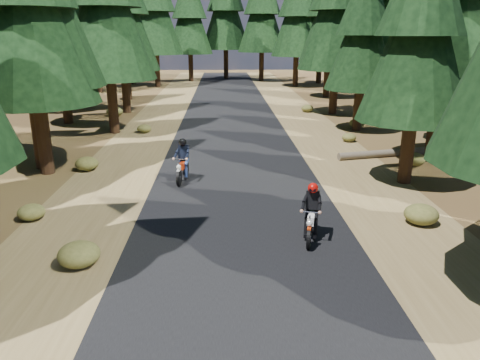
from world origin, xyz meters
The scene contains 8 objects.
ground centered at (0.00, 0.00, 0.00)m, with size 120.00×120.00×0.00m, color #4A2F1A.
road centered at (0.00, 5.00, 0.01)m, with size 6.00×100.00×0.01m, color black.
shoulder_l centered at (-4.60, 5.00, 0.00)m, with size 3.20×100.00×0.01m, color brown.
shoulder_r centered at (4.60, 5.00, 0.00)m, with size 3.20×100.00×0.01m, color brown.
log_near centered at (7.46, 8.37, 0.16)m, with size 0.32×0.32×6.23m, color #4C4233.
understory_shrubs centered at (0.42, 7.42, 0.27)m, with size 15.77×29.17×0.63m.
rider_lead centered at (1.77, -0.28, 0.51)m, with size 0.92×1.76×1.50m.
rider_follow centered at (-1.96, 4.92, 0.52)m, with size 0.77×1.80×1.55m.
Camera 1 is at (-0.49, -11.41, 5.15)m, focal length 35.00 mm.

